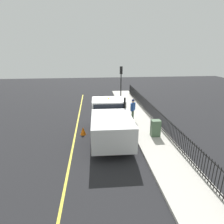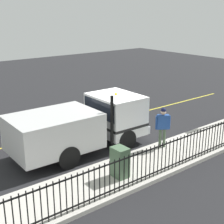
% 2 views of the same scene
% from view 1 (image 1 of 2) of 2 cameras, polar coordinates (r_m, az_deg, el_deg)
% --- Properties ---
extents(ground_plane, '(56.42, 56.42, 0.00)m').
position_cam_1_polar(ground_plane, '(15.08, -1.62, -4.40)').
color(ground_plane, '#232326').
rests_on(ground_plane, ground).
extents(sidewalk_slab, '(2.42, 25.65, 0.16)m').
position_cam_1_polar(sidewalk_slab, '(15.54, 9.47, -3.63)').
color(sidewalk_slab, beige).
rests_on(sidewalk_slab, ground).
extents(lane_marking, '(0.12, 23.08, 0.01)m').
position_cam_1_polar(lane_marking, '(15.11, -10.80, -4.68)').
color(lane_marking, yellow).
rests_on(lane_marking, ground).
extents(work_truck, '(2.63, 6.27, 2.64)m').
position_cam_1_polar(work_truck, '(12.98, -0.60, -2.06)').
color(work_truck, white).
rests_on(work_truck, ground).
extents(worker_standing, '(0.48, 0.56, 1.83)m').
position_cam_1_polar(worker_standing, '(15.73, 6.43, 1.42)').
color(worker_standing, '#264C99').
rests_on(worker_standing, sidewalk_slab).
extents(iron_fence, '(0.04, 21.84, 1.25)m').
position_cam_1_polar(iron_fence, '(15.58, 13.16, -1.02)').
color(iron_fence, black).
rests_on(iron_fence, sidewalk_slab).
extents(traffic_light_near, '(0.32, 0.24, 4.00)m').
position_cam_1_polar(traffic_light_near, '(21.24, 2.79, 10.70)').
color(traffic_light_near, black).
rests_on(traffic_light_near, sidewalk_slab).
extents(utility_cabinet, '(0.62, 0.48, 1.15)m').
position_cam_1_polar(utility_cabinet, '(13.24, 13.18, -4.82)').
color(utility_cabinet, '#4C6B4C').
rests_on(utility_cabinet, sidewalk_slab).
extents(traffic_cone, '(0.42, 0.42, 0.60)m').
position_cam_1_polar(traffic_cone, '(13.69, -8.85, -5.72)').
color(traffic_cone, orange).
rests_on(traffic_cone, ground).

